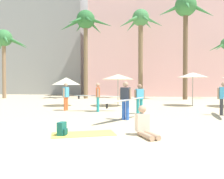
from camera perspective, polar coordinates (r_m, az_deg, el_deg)
The scene contains 17 objects.
ground at distance 5.67m, azimuth -6.02°, elevation -14.75°, with size 120.00×120.00×0.00m, color #C6B28C.
hotel_pink at distance 35.45m, azimuth 12.76°, elevation 10.31°, with size 21.05×10.61×14.39m, color beige.
hotel_tower_gray at distance 45.72m, azimuth -16.17°, elevation 19.10°, with size 15.01×11.73×31.31m, color gray.
palm_tree_far_left at distance 26.99m, azimuth 7.26°, elevation 15.45°, with size 5.19×4.83×10.26m.
palm_tree_left at distance 26.20m, azimuth 18.22°, elevation 17.87°, with size 5.95×5.93×11.05m.
palm_tree_center at distance 26.72m, azimuth -6.74°, elevation 15.74°, with size 6.18×5.86×10.06m.
palm_tree_right at distance 29.32m, azimuth -25.79°, elevation 10.76°, with size 5.86×4.92×7.95m.
cafe_umbrella_0 at distance 16.89m, azimuth -11.55°, elevation 2.09°, with size 2.13×2.13×2.10m.
cafe_umbrella_2 at distance 17.67m, azimuth 19.84°, elevation 3.50°, with size 2.22×2.22×2.48m.
cafe_umbrella_3 at distance 16.47m, azimuth 1.54°, elevation 3.24°, with size 2.34×2.34×2.34m.
beach_towel at distance 7.27m, azimuth -7.24°, elevation -11.12°, with size 1.97×0.86×0.01m, color #F4CC4C.
backpack at distance 7.11m, azimuth -12.57°, elevation -9.81°, with size 0.29×0.33×0.42m.
person_mid_left at distance 6.95m, azimuth 8.31°, elevation -9.09°, with size 0.71×1.02×0.92m.
person_near_left at distance 13.10m, azimuth -3.54°, elevation -1.65°, with size 2.96×0.89×1.67m.
person_mid_right at distance 9.83m, azimuth 3.43°, elevation -2.52°, with size 2.06×2.76×1.70m.
person_mid_center at distance 13.85m, azimuth -11.64°, elevation -1.48°, with size 0.31×0.61×1.68m.
person_far_left at distance 12.05m, azimuth 7.02°, elevation -2.06°, with size 0.59×0.36×1.60m.
Camera 1 is at (0.96, -5.36, 1.56)m, focal length 35.97 mm.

